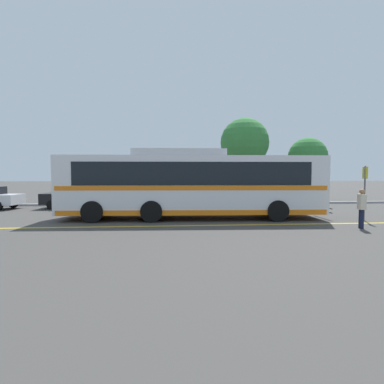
# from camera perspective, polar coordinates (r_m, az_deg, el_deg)

# --- Properties ---
(ground_plane) EXTENTS (220.00, 220.00, 0.00)m
(ground_plane) POSITION_cam_1_polar(r_m,az_deg,el_deg) (15.32, 2.18, -4.90)
(ground_plane) COLOR #423F3D
(lane_strip_0) EXTENTS (32.73, 0.20, 0.01)m
(lane_strip_0) POSITION_cam_1_polar(r_m,az_deg,el_deg) (12.90, 0.83, -6.40)
(lane_strip_0) COLOR gold
(lane_strip_0) RESTS_ON ground_plane
(curb_strip) EXTENTS (40.73, 0.36, 0.15)m
(curb_strip) POSITION_cam_1_polar(r_m,az_deg,el_deg) (22.14, -1.57, -2.24)
(curb_strip) COLOR #99999E
(curb_strip) RESTS_ON ground_plane
(transit_bus) EXTENTS (13.14, 3.20, 3.41)m
(transit_bus) POSITION_cam_1_polar(r_m,az_deg,el_deg) (14.92, -0.05, 1.67)
(transit_bus) COLOR silver
(transit_bus) RESTS_ON ground_plane
(parked_car_1) EXTENTS (4.31, 2.12, 1.51)m
(parked_car_1) POSITION_cam_1_polar(r_m,az_deg,el_deg) (21.21, -20.88, -0.82)
(parked_car_1) COLOR black
(parked_car_1) RESTS_ON ground_plane
(parked_car_2) EXTENTS (4.67, 2.20, 1.36)m
(parked_car_2) POSITION_cam_1_polar(r_m,az_deg,el_deg) (20.45, -5.06, -0.92)
(parked_car_2) COLOR #4C3823
(parked_car_2) RESTS_ON ground_plane
(pedestrian_2) EXTENTS (0.32, 0.46, 1.61)m
(pedestrian_2) POSITION_cam_1_polar(r_m,az_deg,el_deg) (13.89, 29.59, -2.36)
(pedestrian_2) COLOR #191E38
(pedestrian_2) RESTS_ON ground_plane
(bus_stop_sign) EXTENTS (0.07, 0.40, 2.60)m
(bus_stop_sign) POSITION_cam_1_polar(r_m,az_deg,el_deg) (16.43, 30.05, 0.96)
(bus_stop_sign) COLOR #59595E
(bus_stop_sign) RESTS_ON ground_plane
(tree_0) EXTENTS (4.20, 4.20, 7.15)m
(tree_0) POSITION_cam_1_polar(r_m,az_deg,el_deg) (26.84, 9.99, 9.26)
(tree_0) COLOR #513823
(tree_0) RESTS_ON ground_plane
(tree_1) EXTENTS (3.42, 3.42, 5.52)m
(tree_1) POSITION_cam_1_polar(r_m,az_deg,el_deg) (28.77, 21.15, 6.21)
(tree_1) COLOR #513823
(tree_1) RESTS_ON ground_plane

